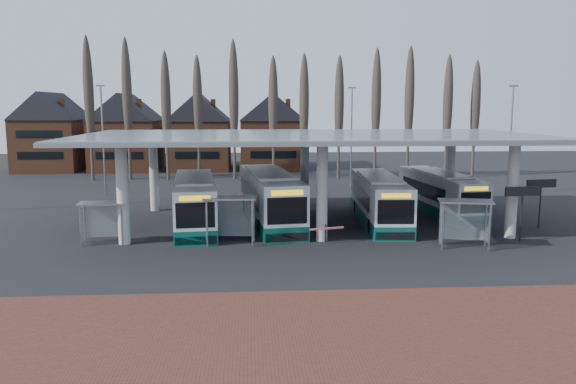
{
  "coord_description": "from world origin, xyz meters",
  "views": [
    {
      "loc": [
        -4.33,
        -31.18,
        8.23
      ],
      "look_at": [
        -1.79,
        7.0,
        2.38
      ],
      "focal_mm": 35.0,
      "sensor_mm": 36.0,
      "label": 1
    }
  ],
  "objects": [
    {
      "name": "townhouse_row",
      "position": [
        -15.75,
        44.0,
        5.94
      ],
      "size": [
        36.8,
        10.3,
        12.25
      ],
      "color": "brown",
      "rests_on": "ground"
    },
    {
      "name": "info_sign_1",
      "position": [
        15.28,
        5.16,
        2.81
      ],
      "size": [
        2.24,
        0.5,
        3.35
      ],
      "rotation": [
        0.0,
        0.0,
        0.17
      ],
      "color": "black",
      "rests_on": "ground"
    },
    {
      "name": "shelter_1",
      "position": [
        -5.56,
        2.14,
        2.11
      ],
      "size": [
        3.23,
        1.8,
        2.9
      ],
      "rotation": [
        0.0,
        0.0,
        -0.08
      ],
      "color": "gray",
      "rests_on": "ground"
    },
    {
      "name": "bus_1",
      "position": [
        -3.03,
        8.46,
        1.72
      ],
      "size": [
        4.49,
        13.39,
        3.65
      ],
      "rotation": [
        0.0,
        0.0,
        0.13
      ],
      "color": "white",
      "rests_on": "ground"
    },
    {
      "name": "shelter_0",
      "position": [
        -13.26,
        2.74,
        1.85
      ],
      "size": [
        2.8,
        1.51,
        2.54
      ],
      "rotation": [
        0.0,
        0.0,
        0.05
      ],
      "color": "gray",
      "rests_on": "ground"
    },
    {
      "name": "lamp_post_c",
      "position": [
        20.0,
        20.0,
        5.34
      ],
      "size": [
        0.8,
        0.16,
        10.17
      ],
      "color": "slate",
      "rests_on": "ground"
    },
    {
      "name": "bus_3",
      "position": [
        10.31,
        11.12,
        1.52
      ],
      "size": [
        3.5,
        11.76,
        3.22
      ],
      "rotation": [
        0.0,
        0.0,
        0.09
      ],
      "color": "white",
      "rests_on": "ground"
    },
    {
      "name": "poplar_row",
      "position": [
        0.0,
        33.0,
        8.78
      ],
      "size": [
        45.1,
        1.1,
        14.5
      ],
      "color": "#473D33",
      "rests_on": "ground"
    },
    {
      "name": "ground",
      "position": [
        0.0,
        0.0,
        0.0
      ],
      "size": [
        140.0,
        140.0,
        0.0
      ],
      "primitive_type": "plane",
      "color": "black",
      "rests_on": "ground"
    },
    {
      "name": "barrier",
      "position": [
        0.21,
        1.81,
        0.84
      ],
      "size": [
        2.13,
        0.86,
        1.09
      ],
      "rotation": [
        0.0,
        0.0,
        0.26
      ],
      "color": "black",
      "rests_on": "ground"
    },
    {
      "name": "bus_2",
      "position": [
        4.82,
        7.99,
        1.58
      ],
      "size": [
        3.26,
        12.2,
        3.35
      ],
      "rotation": [
        0.0,
        0.0,
        -0.06
      ],
      "color": "white",
      "rests_on": "ground"
    },
    {
      "name": "lamp_post_a",
      "position": [
        -18.0,
        22.0,
        5.34
      ],
      "size": [
        0.8,
        0.16,
        10.17
      ],
      "color": "slate",
      "rests_on": "ground"
    },
    {
      "name": "shelter_2",
      "position": [
        8.17,
        0.38,
        2.05
      ],
      "size": [
        3.31,
        2.18,
        2.82
      ],
      "rotation": [
        0.0,
        0.0,
        -0.23
      ],
      "color": "gray",
      "rests_on": "ground"
    },
    {
      "name": "brick_strip",
      "position": [
        0.0,
        -12.0,
        0.01
      ],
      "size": [
        70.0,
        10.0,
        0.03
      ],
      "primitive_type": "cube",
      "color": "brown",
      "rests_on": "ground"
    },
    {
      "name": "info_sign_0",
      "position": [
        12.18,
        1.52,
        2.86
      ],
      "size": [
        2.29,
        0.31,
        3.4
      ],
      "rotation": [
        0.0,
        0.0,
        0.08
      ],
      "color": "black",
      "rests_on": "ground"
    },
    {
      "name": "lamp_post_b",
      "position": [
        6.0,
        26.0,
        5.34
      ],
      "size": [
        0.8,
        0.16,
        10.17
      ],
      "color": "slate",
      "rests_on": "ground"
    },
    {
      "name": "bus_0",
      "position": [
        -8.26,
        7.67,
        1.61
      ],
      "size": [
        3.86,
        12.46,
        3.41
      ],
      "rotation": [
        0.0,
        0.0,
        0.1
      ],
      "color": "white",
      "rests_on": "ground"
    },
    {
      "name": "station_canopy",
      "position": [
        0.0,
        8.0,
        5.68
      ],
      "size": [
        32.0,
        16.0,
        6.34
      ],
      "color": "#B7B8B3",
      "rests_on": "ground"
    }
  ]
}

